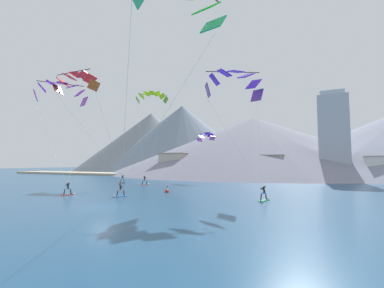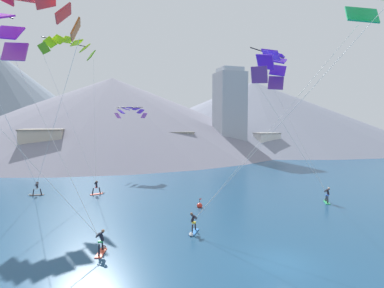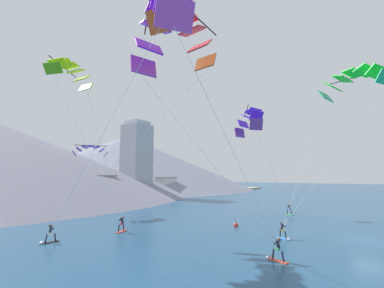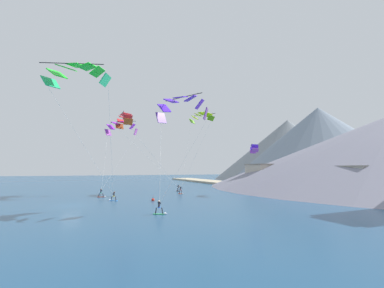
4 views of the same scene
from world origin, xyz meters
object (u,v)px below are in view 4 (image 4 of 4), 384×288
at_px(parafoil_kite_mid_center, 125,119).
at_px(race_marker_buoy, 153,200).
at_px(kitesurfer_mid_center, 178,189).
at_px(parafoil_kite_distant_high_outer, 254,148).
at_px(kitesurfer_far_right, 102,195).
at_px(parafoil_kite_near_trail, 202,117).
at_px(parafoil_kite_far_right, 122,127).
at_px(kitesurfer_far_left, 161,210).
at_px(kitesurfer_near_lead, 113,198).
at_px(parafoil_kite_near_lead, 77,73).
at_px(parafoil_kite_far_left, 181,106).
at_px(kitesurfer_near_trail, 181,191).

height_order(parafoil_kite_mid_center, race_marker_buoy, parafoil_kite_mid_center).
height_order(kitesurfer_mid_center, race_marker_buoy, kitesurfer_mid_center).
height_order(parafoil_kite_distant_high_outer, race_marker_buoy, parafoil_kite_distant_high_outer).
bearing_deg(kitesurfer_mid_center, kitesurfer_far_right, -68.22).
bearing_deg(parafoil_kite_near_trail, parafoil_kite_far_right, -102.57).
distance_m(kitesurfer_far_left, parafoil_kite_distant_high_outer, 33.77).
xyz_separation_m(kitesurfer_far_right, parafoil_kite_far_right, (-7.87, 4.31, 15.11)).
xyz_separation_m(kitesurfer_near_lead, parafoil_kite_near_trail, (-10.41, 21.94, 18.24)).
relative_size(kitesurfer_far_left, parafoil_kite_near_trail, 0.10).
height_order(kitesurfer_mid_center, kitesurfer_far_left, kitesurfer_far_left).
relative_size(parafoil_kite_near_lead, parafoil_kite_distant_high_outer, 3.29).
distance_m(kitesurfer_near_lead, kitesurfer_far_left, 17.01).
xyz_separation_m(parafoil_kite_mid_center, parafoil_kite_far_left, (23.77, 5.24, -1.89)).
xyz_separation_m(parafoil_kite_near_lead, parafoil_kite_mid_center, (-23.20, 9.19, -1.31)).
height_order(kitesurfer_near_lead, parafoil_kite_near_lead, parafoil_kite_near_lead).
bearing_deg(kitesurfer_far_left, parafoil_kite_near_trail, 146.60).
height_order(parafoil_kite_far_right, parafoil_kite_distant_high_outer, parafoil_kite_far_right).
bearing_deg(parafoil_kite_far_right, kitesurfer_far_right, -28.70).
relative_size(kitesurfer_mid_center, parafoil_kite_near_lead, 0.10).
xyz_separation_m(kitesurfer_near_lead, kitesurfer_far_right, (-6.79, -1.38, 0.04)).
bearing_deg(parafoil_kite_mid_center, race_marker_buoy, 13.07).
xyz_separation_m(kitesurfer_far_left, race_marker_buoy, (-13.67, 2.35, -0.38)).
bearing_deg(parafoil_kite_far_right, parafoil_kite_far_left, 11.65).
height_order(kitesurfer_far_left, race_marker_buoy, kitesurfer_far_left).
distance_m(kitesurfer_near_lead, kitesurfer_mid_center, 22.08).
xyz_separation_m(kitesurfer_near_lead, race_marker_buoy, (2.81, 6.56, -0.30)).
bearing_deg(kitesurfer_near_lead, parafoil_kite_mid_center, 164.72).
xyz_separation_m(kitesurfer_near_lead, parafoil_kite_mid_center, (-11.69, 3.19, 16.38)).
bearing_deg(kitesurfer_near_lead, kitesurfer_mid_center, 129.76).
bearing_deg(parafoil_kite_mid_center, parafoil_kite_far_right, -174.79).
height_order(parafoil_kite_mid_center, parafoil_kite_distant_high_outer, parafoil_kite_mid_center).
distance_m(parafoil_kite_far_left, parafoil_kite_far_right, 27.31).
distance_m(parafoil_kite_near_trail, parafoil_kite_far_left, 26.50).
relative_size(kitesurfer_far_left, parafoil_kite_far_left, 0.12).
distance_m(kitesurfer_mid_center, parafoil_kite_distant_high_outer, 21.44).
distance_m(parafoil_kite_near_lead, parafoil_kite_near_trail, 35.52).
distance_m(kitesurfer_near_lead, kitesurfer_far_right, 6.93).
relative_size(kitesurfer_near_lead, parafoil_kite_far_right, 0.11).
xyz_separation_m(kitesurfer_far_left, parafoil_kite_distant_high_outer, (-17.90, 26.88, 9.90)).
xyz_separation_m(kitesurfer_near_trail, parafoil_kite_near_trail, (-3.38, 6.63, 18.14)).
distance_m(kitesurfer_near_lead, parafoil_kite_mid_center, 20.37).
xyz_separation_m(parafoil_kite_near_lead, parafoil_kite_near_trail, (-21.92, 27.94, 0.55)).
xyz_separation_m(kitesurfer_far_right, parafoil_kite_near_trail, (-3.63, 23.32, 18.19)).
distance_m(kitesurfer_far_right, parafoil_kite_far_left, 25.72).
distance_m(parafoil_kite_near_trail, parafoil_kite_far_right, 19.73).
bearing_deg(parafoil_kite_distant_high_outer, parafoil_kite_far_left, -59.20).
height_order(kitesurfer_far_right, parafoil_kite_far_right, parafoil_kite_far_right).
bearing_deg(kitesurfer_far_right, parafoil_kite_mid_center, 136.95).
xyz_separation_m(parafoil_kite_near_trail, race_marker_buoy, (13.22, -15.38, -18.53)).
distance_m(parafoil_kite_near_lead, parafoil_kite_far_right, 27.76).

